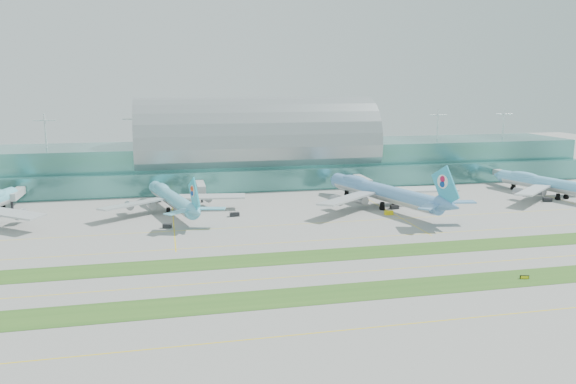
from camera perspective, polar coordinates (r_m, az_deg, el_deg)
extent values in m
plane|color=gray|center=(166.10, 4.11, -6.64)|extent=(700.00, 700.00, 0.00)
cube|color=#3D7A75|center=(288.04, -3.22, 3.01)|extent=(340.00, 42.00, 20.00)
cube|color=#3D7A75|center=(265.45, -2.37, 1.23)|extent=(340.00, 8.00, 10.00)
ellipsoid|color=#9EA5A8|center=(286.80, -3.24, 4.99)|extent=(340.00, 46.20, 16.17)
cylinder|color=white|center=(286.06, -3.26, 6.58)|extent=(0.80, 0.80, 16.00)
cube|color=#B2B7B7|center=(257.80, -25.78, -0.07)|extent=(3.50, 22.00, 3.00)
cylinder|color=black|center=(248.91, -26.23, -1.29)|extent=(1.00, 1.00, 4.00)
cube|color=#B2B7B7|center=(251.02, -8.91, 0.64)|extent=(3.50, 22.00, 3.00)
cylinder|color=black|center=(241.89, -8.73, -0.59)|extent=(1.00, 1.00, 4.00)
cube|color=#B2B7B7|center=(266.11, 7.42, 1.28)|extent=(3.50, 22.00, 3.00)
cylinder|color=black|center=(257.51, 8.15, 0.14)|extent=(1.00, 1.00, 4.00)
cube|color=#B2B7B7|center=(299.78, 21.05, 1.73)|extent=(3.50, 22.00, 3.00)
cylinder|color=black|center=(292.17, 22.07, 0.73)|extent=(1.00, 1.00, 4.00)
cube|color=#2D591E|center=(141.01, 7.39, -9.98)|extent=(420.00, 12.00, 0.08)
cube|color=#2D591E|center=(167.91, 3.92, -6.42)|extent=(420.00, 12.00, 0.08)
cube|color=yellow|center=(123.88, 10.59, -13.18)|extent=(420.00, 0.35, 0.01)
cube|color=yellow|center=(153.43, 5.61, -8.18)|extent=(420.00, 0.35, 0.01)
cube|color=yellow|center=(182.66, 2.51, -4.96)|extent=(420.00, 0.35, 0.01)
cube|color=yellow|center=(203.24, 0.91, -3.29)|extent=(420.00, 0.35, 0.01)
cone|color=#65C9DF|center=(256.28, -25.98, -0.07)|extent=(7.00, 6.23, 5.90)
cube|color=#B9BDC0|center=(219.32, -26.41, -1.94)|extent=(26.84, 23.33, 1.16)
cylinder|color=#999BA2|center=(226.20, -26.65, -2.11)|extent=(4.58, 5.93, 3.24)
cylinder|color=black|center=(249.20, -26.95, -1.48)|extent=(1.71, 1.71, 2.85)
cylinder|color=#63BFDA|center=(225.98, -11.69, -0.64)|extent=(19.05, 54.43, 5.48)
ellipsoid|color=#63BFDA|center=(240.27, -12.68, 0.38)|extent=(9.22, 17.44, 3.91)
cone|color=#63BFDA|center=(254.10, -13.46, 0.57)|extent=(6.41, 5.65, 5.48)
cone|color=#63BFDA|center=(196.71, -9.29, -1.99)|extent=(7.04, 9.01, 5.21)
cube|color=silver|center=(220.84, -15.54, -1.19)|extent=(25.28, 21.14, 1.08)
cylinder|color=#9A9EA2|center=(226.58, -14.78, -1.32)|extent=(4.13, 5.46, 3.01)
cube|color=silver|center=(228.97, -7.73, -0.45)|extent=(27.16, 10.05, 1.08)
cylinder|color=#9A9EA2|center=(232.55, -9.03, -0.78)|extent=(4.13, 5.46, 3.01)
cube|color=#2EB4CE|center=(197.19, -9.50, -0.31)|extent=(3.43, 11.38, 12.74)
cylinder|color=silver|center=(197.77, -9.59, 0.11)|extent=(1.83, 4.31, 4.24)
cylinder|color=black|center=(246.56, -12.94, -0.69)|extent=(1.59, 1.59, 2.65)
cylinder|color=black|center=(222.83, -12.06, -1.90)|extent=(1.59, 1.59, 2.65)
cylinder|color=black|center=(224.19, -10.75, -1.77)|extent=(1.59, 1.59, 2.65)
cylinder|color=#5E97D0|center=(232.62, 9.54, 0.02)|extent=(25.54, 64.02, 6.50)
ellipsoid|color=#5E97D0|center=(246.40, 6.89, 1.14)|extent=(11.77, 20.71, 4.63)
cone|color=#5E97D0|center=(260.19, 4.67, 1.31)|extent=(7.77, 6.94, 6.50)
cone|color=#5E97D0|center=(205.92, 16.01, -1.35)|extent=(8.70, 10.85, 6.18)
cube|color=silver|center=(219.76, 6.06, -0.65)|extent=(29.35, 26.04, 1.28)
cylinder|color=gray|center=(227.41, 6.19, -0.82)|extent=(5.12, 6.57, 3.57)
cube|color=silver|center=(243.41, 13.30, 0.26)|extent=(32.01, 10.45, 1.28)
cylinder|color=gray|center=(244.81, 11.57, -0.13)|extent=(5.12, 6.57, 3.57)
cube|color=#2EA7CC|center=(206.08, 15.69, 0.55)|extent=(4.70, 13.35, 15.12)
cylinder|color=white|center=(206.53, 15.50, 1.03)|extent=(2.40, 5.09, 5.03)
cylinder|color=black|center=(252.77, 5.98, -0.12)|extent=(1.89, 1.89, 3.15)
cylinder|color=black|center=(228.47, 9.55, -1.42)|extent=(1.89, 1.89, 3.15)
cylinder|color=black|center=(232.43, 10.76, -1.25)|extent=(1.89, 1.89, 3.15)
cylinder|color=#6CC0EE|center=(274.69, 25.52, 0.64)|extent=(22.26, 57.62, 5.84)
ellipsoid|color=#6CC0EE|center=(284.03, 22.88, 1.49)|extent=(10.38, 18.59, 4.16)
cone|color=#6CC0EE|center=(293.68, 20.55, 1.63)|extent=(6.94, 6.18, 5.84)
cube|color=silver|center=(260.14, 23.66, 0.17)|extent=(26.51, 23.16, 1.15)
cylinder|color=gray|center=(266.84, 23.32, 0.02)|extent=(4.55, 5.88, 3.20)
cylinder|color=gray|center=(287.19, 26.44, 0.49)|extent=(4.55, 5.88, 3.20)
cylinder|color=black|center=(288.56, 21.89, 0.51)|extent=(1.70, 1.70, 2.83)
cylinder|color=black|center=(271.03, 25.73, -0.44)|extent=(1.70, 1.70, 2.83)
cylinder|color=black|center=(275.61, 26.42, -0.33)|extent=(1.70, 1.70, 2.83)
cube|color=black|center=(202.38, -12.18, -3.39)|extent=(3.29, 2.50, 1.51)
cube|color=black|center=(215.85, -5.45, -2.27)|extent=(3.70, 1.98, 1.50)
cube|color=yellow|center=(220.75, 10.20, -2.09)|extent=(3.41, 1.98, 1.58)
cube|color=black|center=(231.29, 10.76, -1.49)|extent=(3.58, 1.98, 1.69)
cube|color=black|center=(265.66, 24.85, -0.71)|extent=(3.95, 2.74, 1.68)
cube|color=black|center=(160.48, 22.89, -7.97)|extent=(2.32, 0.86, 0.99)
cube|color=#FFF116|center=(160.34, 22.91, -7.99)|extent=(1.92, 0.58, 0.72)
cylinder|color=black|center=(160.30, 22.60, -8.08)|extent=(0.11, 0.11, 0.45)
cylinder|color=black|center=(160.83, 23.16, -8.06)|extent=(0.11, 0.11, 0.45)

